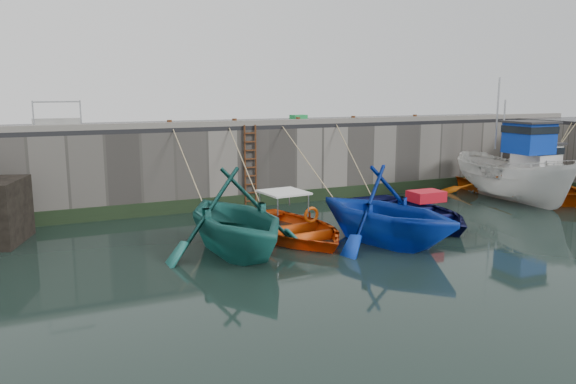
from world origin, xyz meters
name	(u,v)px	position (x,y,z in m)	size (l,w,h in m)	color
ground	(471,274)	(0.00, 0.00, 0.00)	(120.00, 120.00, 0.00)	black
quay_back	(271,159)	(0.00, 12.50, 1.50)	(30.00, 5.00, 3.00)	slate
road_back	(271,123)	(0.00, 12.50, 3.08)	(30.00, 5.00, 0.16)	black
kerb_back	(295,122)	(0.00, 10.15, 3.26)	(30.00, 0.30, 0.20)	slate
algae_back	(296,197)	(0.00, 9.96, 0.25)	(30.00, 0.08, 0.50)	black
ladder	(250,167)	(-2.00, 9.91, 1.59)	(0.51, 0.08, 3.20)	#3F1E0F
boat_near_white	(235,252)	(-4.67, 4.30, 0.00)	(4.41, 5.11, 2.69)	#1B615A
boat_near_white_rope	(195,222)	(-4.67, 8.40, 0.00)	(0.04, 4.12, 3.10)	tan
boat_near_blue	(292,236)	(-2.47, 5.21, 0.00)	(3.59, 5.03, 1.04)	#F24B0C
boat_near_blue_rope	(249,213)	(-2.47, 8.85, 0.00)	(0.04, 3.47, 3.10)	tan
boat_near_blacktrim	(384,243)	(-0.27, 3.36, 0.00)	(4.28, 4.96, 2.61)	#0B2FA9
boat_near_blacktrim_rope	(314,213)	(-0.27, 7.93, 0.00)	(0.04, 4.89, 3.10)	tan
boat_near_navy	(410,221)	(2.17, 5.30, 0.00)	(3.98, 5.58, 1.16)	#090C3C
boat_near_navy_rope	(356,203)	(2.17, 8.90, 0.00)	(0.04, 3.41, 3.10)	tan
boat_far_white	(516,177)	(8.28, 6.45, 1.01)	(2.54, 6.25, 5.38)	silver
boat_far_orange	(523,185)	(9.50, 7.16, 0.46)	(5.32, 7.22, 4.45)	#DD5B0B
fish_crate	(299,119)	(0.77, 11.37, 3.32)	(0.67, 0.42, 0.32)	green
railing	(57,123)	(-8.75, 11.25, 3.36)	(1.60, 1.05, 1.00)	#A5A8AD
bollard_a	(170,124)	(-5.00, 10.25, 3.30)	(0.18, 0.18, 0.28)	#3F1E0F
bollard_b	(235,122)	(-2.50, 10.25, 3.30)	(0.18, 0.18, 0.28)	#3F1E0F
bollard_c	(298,121)	(0.20, 10.25, 3.30)	(0.18, 0.18, 0.28)	#3F1E0F
bollard_d	(353,119)	(2.80, 10.25, 3.30)	(0.18, 0.18, 0.28)	#3F1E0F
bollard_e	(415,118)	(6.00, 10.25, 3.30)	(0.18, 0.18, 0.28)	#3F1E0F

